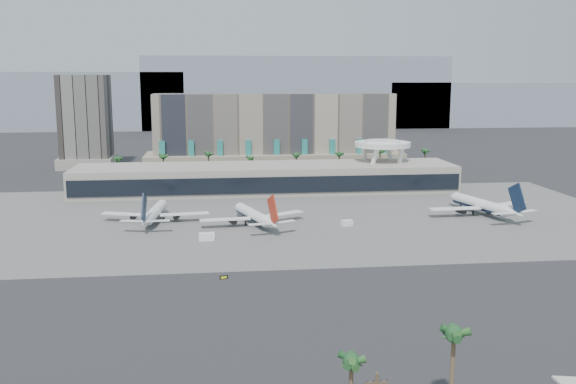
{
  "coord_description": "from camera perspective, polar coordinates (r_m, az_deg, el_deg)",
  "views": [
    {
      "loc": [
        -23.31,
        -174.77,
        51.52
      ],
      "look_at": [
        1.74,
        40.0,
        12.22
      ],
      "focal_mm": 40.0,
      "sensor_mm": 36.0,
      "label": 1
    }
  ],
  "objects": [
    {
      "name": "service_vehicle_a",
      "position": [
        205.34,
        -7.24,
        -3.97
      ],
      "size": [
        5.13,
        2.86,
        2.41
      ],
      "primitive_type": "cube",
      "rotation": [
        0.0,
        0.0,
        0.09
      ],
      "color": "white",
      "rests_on": "ground"
    },
    {
      "name": "hotel",
      "position": [
        352.48,
        -1.2,
        4.65
      ],
      "size": [
        140.0,
        30.0,
        42.0
      ],
      "color": "#9F907B",
      "rests_on": "ground"
    },
    {
      "name": "palm_row",
      "position": [
        323.81,
        -1.23,
        3.02
      ],
      "size": [
        157.8,
        2.8,
        13.1
      ],
      "color": "brown",
      "rests_on": "ground"
    },
    {
      "name": "taxiway_sign",
      "position": [
        166.96,
        -5.73,
        -7.55
      ],
      "size": [
        2.13,
        0.85,
        0.97
      ],
      "rotation": [
        0.0,
        0.0,
        0.27
      ],
      "color": "black",
      "rests_on": "ground"
    },
    {
      "name": "apron_pad",
      "position": [
        236.61,
        -0.84,
        -2.27
      ],
      "size": [
        260.0,
        130.0,
        0.06
      ],
      "primitive_type": "cube",
      "color": "#5B5B59",
      "rests_on": "ground"
    },
    {
      "name": "service_vehicle_b",
      "position": [
        224.22,
        5.26,
        -2.76
      ],
      "size": [
        4.43,
        3.41,
        2.01
      ],
      "primitive_type": "cube",
      "rotation": [
        0.0,
        0.0,
        0.34
      ],
      "color": "white",
      "rests_on": "ground"
    },
    {
      "name": "ground",
      "position": [
        183.69,
        0.91,
        -5.99
      ],
      "size": [
        900.0,
        900.0,
        0.0
      ],
      "primitive_type": "plane",
      "color": "#232326",
      "rests_on": "ground"
    },
    {
      "name": "saucer_structure",
      "position": [
        302.94,
        8.39,
        3.92
      ],
      "size": [
        26.0,
        26.0,
        21.89
      ],
      "color": "white",
      "rests_on": "ground"
    },
    {
      "name": "airliner_centre",
      "position": [
        224.17,
        -3.0,
        -2.09
      ],
      "size": [
        37.32,
        38.64,
        13.76
      ],
      "rotation": [
        0.0,
        0.0,
        0.31
      ],
      "color": "white",
      "rests_on": "ground"
    },
    {
      "name": "airliner_right",
      "position": [
        250.66,
        16.9,
        -1.11
      ],
      "size": [
        41.69,
        43.27,
        15.22
      ],
      "rotation": [
        0.0,
        0.0,
        0.25
      ],
      "color": "white",
      "rests_on": "ground"
    },
    {
      "name": "office_tower",
      "position": [
        382.63,
        -17.52,
        5.54
      ],
      "size": [
        30.0,
        30.0,
        52.0
      ],
      "color": "black",
      "rests_on": "ground"
    },
    {
      "name": "mountain_ridge",
      "position": [
        647.16,
        -2.13,
        8.38
      ],
      "size": [
        680.0,
        60.0,
        70.0
      ],
      "color": "gray",
      "rests_on": "ground"
    },
    {
      "name": "near_palm_a",
      "position": [
        103.84,
        5.65,
        -15.44
      ],
      "size": [
        6.0,
        6.0,
        9.29
      ],
      "color": "brown",
      "rests_on": "ground"
    },
    {
      "name": "terminal",
      "position": [
        289.08,
        -1.95,
        1.34
      ],
      "size": [
        170.0,
        32.5,
        14.5
      ],
      "color": "#B7B1A1",
      "rests_on": "ground"
    },
    {
      "name": "airliner_left",
      "position": [
        233.0,
        -11.79,
        -1.82
      ],
      "size": [
        38.55,
        39.86,
        13.77
      ],
      "rotation": [
        0.0,
        0.0,
        -0.11
      ],
      "color": "white",
      "rests_on": "ground"
    },
    {
      "name": "near_palm_b",
      "position": [
        102.95,
        14.51,
        -12.86
      ],
      "size": [
        6.0,
        6.0,
        14.5
      ],
      "color": "brown",
      "rests_on": "ground"
    }
  ]
}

